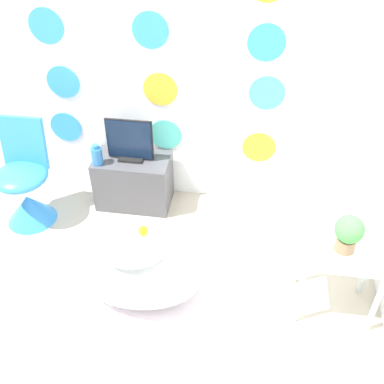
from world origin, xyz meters
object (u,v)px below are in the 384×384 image
(bathtub, at_px, (138,267))
(tv, at_px, (130,142))
(chair, at_px, (26,191))
(vase, at_px, (97,155))
(potted_plant_left, at_px, (349,232))

(bathtub, xyz_separation_m, tv, (-0.26, 0.92, 0.34))
(chair, xyz_separation_m, tv, (0.76, 0.32, 0.32))
(chair, relative_size, vase, 4.91)
(vase, bearing_deg, bathtub, -58.55)
(bathtub, relative_size, vase, 5.17)
(bathtub, distance_m, tv, 1.01)
(potted_plant_left, bearing_deg, tv, 150.64)
(bathtub, xyz_separation_m, chair, (-1.02, 0.60, 0.02))
(bathtub, relative_size, tv, 2.41)
(bathtub, relative_size, chair, 1.05)
(chair, distance_m, vase, 0.61)
(bathtub, xyz_separation_m, potted_plant_left, (1.22, 0.08, 0.40))
(tv, bearing_deg, bathtub, -73.94)
(tv, bearing_deg, chair, -157.21)
(bathtub, height_order, tv, tv)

